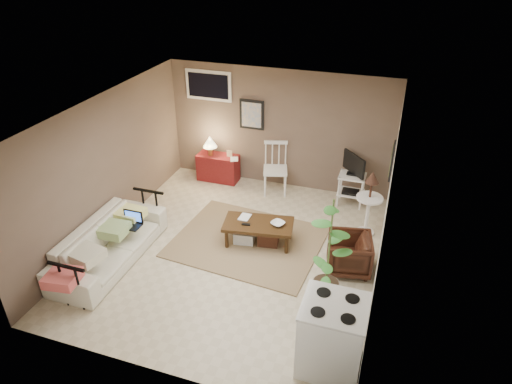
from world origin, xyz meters
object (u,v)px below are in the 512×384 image
(armchair, at_px, (349,252))
(tv_stand, at_px, (352,179))
(red_console, at_px, (217,165))
(side_table, at_px, (370,196))
(coffee_table, at_px, (258,231))
(stove, at_px, (332,336))
(sofa, at_px, (108,238))
(potted_plant, at_px, (329,250))
(spindle_chair, at_px, (275,170))

(armchair, bearing_deg, tv_stand, 176.05)
(red_console, height_order, side_table, side_table)
(coffee_table, height_order, side_table, side_table)
(tv_stand, height_order, stove, tv_stand)
(sofa, bearing_deg, coffee_table, -60.71)
(coffee_table, bearing_deg, tv_stand, 54.25)
(tv_stand, bearing_deg, stove, -85.35)
(coffee_table, xyz_separation_m, armchair, (1.54, -0.21, 0.09))
(coffee_table, relative_size, potted_plant, 0.71)
(red_console, bearing_deg, coffee_table, -51.49)
(coffee_table, height_order, sofa, sofa)
(coffee_table, xyz_separation_m, tv_stand, (1.28, 1.78, 0.31))
(tv_stand, xyz_separation_m, stove, (0.32, -3.87, -0.07))
(tv_stand, relative_size, side_table, 0.87)
(sofa, xyz_separation_m, potted_plant, (3.41, 0.13, 0.49))
(coffee_table, bearing_deg, armchair, -7.88)
(coffee_table, bearing_deg, side_table, 27.77)
(spindle_chair, height_order, tv_stand, tv_stand)
(armchair, bearing_deg, sofa, -86.46)
(coffee_table, bearing_deg, stove, -52.70)
(armchair, bearing_deg, coffee_table, -109.13)
(sofa, distance_m, red_console, 3.13)
(coffee_table, xyz_separation_m, spindle_chair, (-0.23, 1.80, 0.24))
(potted_plant, bearing_deg, spindle_chair, 118.78)
(sofa, bearing_deg, armchair, -75.22)
(sofa, distance_m, tv_stand, 4.47)
(red_console, relative_size, side_table, 0.82)
(red_console, distance_m, side_table, 3.38)
(sofa, relative_size, armchair, 3.33)
(coffee_table, height_order, red_console, red_console)
(sofa, distance_m, spindle_chair, 3.50)
(sofa, distance_m, side_table, 4.30)
(spindle_chair, height_order, potted_plant, potted_plant)
(tv_stand, bearing_deg, potted_plant, -88.92)
(tv_stand, distance_m, side_table, 1.00)
(stove, bearing_deg, armchair, 91.83)
(armchair, xyz_separation_m, potted_plant, (-0.20, -0.83, 0.59))
(spindle_chair, distance_m, side_table, 2.14)
(armchair, height_order, stove, stove)
(side_table, height_order, stove, side_table)
(red_console, distance_m, stove, 5.07)
(sofa, bearing_deg, stove, -104.17)
(red_console, bearing_deg, side_table, -17.70)
(sofa, relative_size, side_table, 1.83)
(coffee_table, distance_m, potted_plant, 1.82)
(tv_stand, height_order, side_table, side_table)
(coffee_table, relative_size, side_table, 1.02)
(red_console, distance_m, tv_stand, 2.81)
(red_console, relative_size, armchair, 1.50)
(sofa, xyz_separation_m, spindle_chair, (1.85, 2.97, 0.05))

